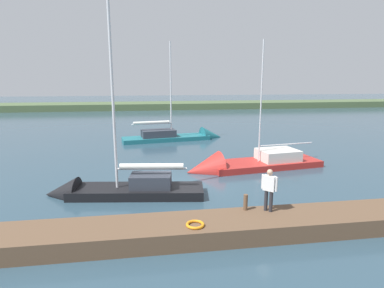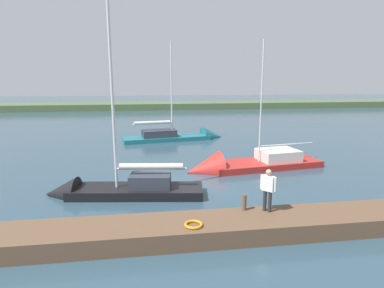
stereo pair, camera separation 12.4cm
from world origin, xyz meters
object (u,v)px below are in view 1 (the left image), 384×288
object	(u,v)px
sailboat_inner_slip	(240,167)
sailboat_behind_pier	(115,191)
person_on_dock	(269,187)
life_ring_buoy	(195,225)
sailboat_far_right	(182,138)
mooring_post_near	(246,202)

from	to	relation	value
sailboat_inner_slip	sailboat_behind_pier	size ratio (longest dim) A/B	0.93
sailboat_behind_pier	person_on_dock	xyz separation A→B (m)	(-6.28, 4.37, 1.42)
life_ring_buoy	sailboat_far_right	bearing A→B (deg)	-95.26
life_ring_buoy	sailboat_far_right	xyz separation A→B (m)	(-1.81, -19.67, -0.57)
sailboat_behind_pier	person_on_dock	size ratio (longest dim) A/B	5.97
life_ring_buoy	sailboat_far_right	world-z (taller)	sailboat_far_right
life_ring_buoy	sailboat_far_right	distance (m)	19.76
life_ring_buoy	sailboat_behind_pier	size ratio (longest dim) A/B	0.07
person_on_dock	life_ring_buoy	bearing A→B (deg)	150.50
mooring_post_near	life_ring_buoy	bearing A→B (deg)	26.10
mooring_post_near	person_on_dock	size ratio (longest dim) A/B	0.38
sailboat_behind_pier	person_on_dock	distance (m)	7.78
life_ring_buoy	person_on_dock	bearing A→B (deg)	-164.48
person_on_dock	sailboat_far_right	bearing A→B (deg)	48.68
mooring_post_near	life_ring_buoy	world-z (taller)	mooring_post_near
life_ring_buoy	sailboat_behind_pier	world-z (taller)	sailboat_behind_pier
mooring_post_near	sailboat_inner_slip	bearing A→B (deg)	-105.91
mooring_post_near	person_on_dock	distance (m)	1.10
life_ring_buoy	person_on_dock	size ratio (longest dim) A/B	0.39
life_ring_buoy	sailboat_inner_slip	distance (m)	9.98
mooring_post_near	life_ring_buoy	size ratio (longest dim) A/B	0.97
sailboat_far_right	mooring_post_near	bearing A→B (deg)	-98.03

